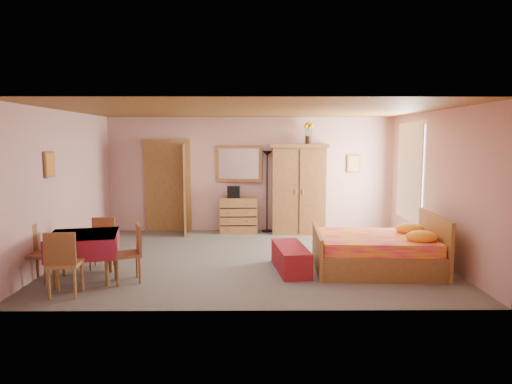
{
  "coord_description": "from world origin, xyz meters",
  "views": [
    {
      "loc": [
        0.04,
        -7.92,
        2.11
      ],
      "look_at": [
        0.1,
        0.3,
        1.15
      ],
      "focal_mm": 32.0,
      "sensor_mm": 36.0,
      "label": 1
    }
  ],
  "objects_px": {
    "chair_south": "(65,263)",
    "bench": "(291,258)",
    "chest_of_drawers": "(239,215)",
    "wardrobe": "(299,189)",
    "sunflower_vase": "(308,133)",
    "chair_east": "(127,254)",
    "chair_west": "(40,254)",
    "bed": "(375,242)",
    "chair_north": "(102,244)",
    "floor_lamp": "(267,192)",
    "dining_table": "(84,257)",
    "stereo": "(234,192)",
    "wall_mirror": "(239,164)"
  },
  "relations": [
    {
      "from": "wardrobe",
      "to": "chair_west",
      "type": "xyz_separation_m",
      "value": [
        -4.18,
        -3.5,
        -0.58
      ]
    },
    {
      "from": "wardrobe",
      "to": "chair_west",
      "type": "distance_m",
      "value": 5.48
    },
    {
      "from": "bed",
      "to": "chest_of_drawers",
      "type": "bearing_deg",
      "value": 131.49
    },
    {
      "from": "chest_of_drawers",
      "to": "sunflower_vase",
      "type": "distance_m",
      "value": 2.41
    },
    {
      "from": "wall_mirror",
      "to": "bed",
      "type": "distance_m",
      "value": 4.07
    },
    {
      "from": "bed",
      "to": "chair_south",
      "type": "height_order",
      "value": "bed"
    },
    {
      "from": "bench",
      "to": "chair_west",
      "type": "bearing_deg",
      "value": -171.78
    },
    {
      "from": "floor_lamp",
      "to": "bench",
      "type": "height_order",
      "value": "floor_lamp"
    },
    {
      "from": "sunflower_vase",
      "to": "bench",
      "type": "xyz_separation_m",
      "value": [
        -0.62,
        -2.98,
        -2.04
      ]
    },
    {
      "from": "chest_of_drawers",
      "to": "floor_lamp",
      "type": "xyz_separation_m",
      "value": [
        0.65,
        0.1,
        0.53
      ]
    },
    {
      "from": "chair_east",
      "to": "dining_table",
      "type": "bearing_deg",
      "value": 62.17
    },
    {
      "from": "wardrobe",
      "to": "bed",
      "type": "relative_size",
      "value": 1.02
    },
    {
      "from": "stereo",
      "to": "dining_table",
      "type": "xyz_separation_m",
      "value": [
        -2.09,
        -3.51,
        -0.57
      ]
    },
    {
      "from": "chest_of_drawers",
      "to": "wardrobe",
      "type": "height_order",
      "value": "wardrobe"
    },
    {
      "from": "sunflower_vase",
      "to": "chair_east",
      "type": "relative_size",
      "value": 0.57
    },
    {
      "from": "wall_mirror",
      "to": "chair_south",
      "type": "height_order",
      "value": "wall_mirror"
    },
    {
      "from": "wall_mirror",
      "to": "floor_lamp",
      "type": "bearing_deg",
      "value": -5.41
    },
    {
      "from": "bench",
      "to": "chair_east",
      "type": "relative_size",
      "value": 1.4
    },
    {
      "from": "chair_west",
      "to": "chair_south",
      "type": "bearing_deg",
      "value": 52.48
    },
    {
      "from": "bench",
      "to": "dining_table",
      "type": "xyz_separation_m",
      "value": [
        -3.13,
        -0.5,
        0.15
      ]
    },
    {
      "from": "chair_south",
      "to": "bed",
      "type": "bearing_deg",
      "value": 10.31
    },
    {
      "from": "sunflower_vase",
      "to": "chair_east",
      "type": "xyz_separation_m",
      "value": [
        -3.09,
        -3.55,
        -1.81
      ]
    },
    {
      "from": "stereo",
      "to": "bench",
      "type": "distance_m",
      "value": 3.26
    },
    {
      "from": "floor_lamp",
      "to": "chair_north",
      "type": "distance_m",
      "value": 4.1
    },
    {
      "from": "sunflower_vase",
      "to": "chair_west",
      "type": "distance_m",
      "value": 5.9
    },
    {
      "from": "chest_of_drawers",
      "to": "chair_west",
      "type": "height_order",
      "value": "chair_west"
    },
    {
      "from": "sunflower_vase",
      "to": "chair_west",
      "type": "relative_size",
      "value": 0.58
    },
    {
      "from": "sunflower_vase",
      "to": "chair_north",
      "type": "xyz_separation_m",
      "value": [
        -3.7,
        -2.82,
        -1.83
      ]
    },
    {
      "from": "floor_lamp",
      "to": "wardrobe",
      "type": "distance_m",
      "value": 0.73
    },
    {
      "from": "chest_of_drawers",
      "to": "dining_table",
      "type": "xyz_separation_m",
      "value": [
        -2.2,
        -3.51,
        -0.04
      ]
    },
    {
      "from": "bed",
      "to": "sunflower_vase",
      "type": "bearing_deg",
      "value": 108.06
    },
    {
      "from": "bed",
      "to": "bench",
      "type": "height_order",
      "value": "bed"
    },
    {
      "from": "floor_lamp",
      "to": "chair_east",
      "type": "bearing_deg",
      "value": -120.68
    },
    {
      "from": "bench",
      "to": "chair_east",
      "type": "height_order",
      "value": "chair_east"
    },
    {
      "from": "wall_mirror",
      "to": "bed",
      "type": "bearing_deg",
      "value": -49.38
    },
    {
      "from": "chair_east",
      "to": "wardrobe",
      "type": "bearing_deg",
      "value": -60.5
    },
    {
      "from": "bed",
      "to": "stereo",
      "type": "bearing_deg",
      "value": 132.8
    },
    {
      "from": "bench",
      "to": "chair_east",
      "type": "bearing_deg",
      "value": -166.9
    },
    {
      "from": "wall_mirror",
      "to": "chair_north",
      "type": "xyz_separation_m",
      "value": [
        -2.15,
        -3.06,
        -1.14
      ]
    },
    {
      "from": "wardrobe",
      "to": "wall_mirror",
      "type": "bearing_deg",
      "value": 172.89
    },
    {
      "from": "chest_of_drawers",
      "to": "bench",
      "type": "height_order",
      "value": "chest_of_drawers"
    },
    {
      "from": "bed",
      "to": "chair_east",
      "type": "height_order",
      "value": "bed"
    },
    {
      "from": "floor_lamp",
      "to": "bed",
      "type": "relative_size",
      "value": 0.94
    },
    {
      "from": "stereo",
      "to": "floor_lamp",
      "type": "relative_size",
      "value": 0.15
    },
    {
      "from": "bed",
      "to": "chair_north",
      "type": "bearing_deg",
      "value": -177.84
    },
    {
      "from": "sunflower_vase",
      "to": "wall_mirror",
      "type": "bearing_deg",
      "value": 171.06
    },
    {
      "from": "wall_mirror",
      "to": "chair_north",
      "type": "relative_size",
      "value": 1.3
    },
    {
      "from": "wardrobe",
      "to": "chair_east",
      "type": "height_order",
      "value": "wardrobe"
    },
    {
      "from": "chair_south",
      "to": "bench",
      "type": "bearing_deg",
      "value": 15.44
    },
    {
      "from": "stereo",
      "to": "sunflower_vase",
      "type": "relative_size",
      "value": 0.58
    }
  ]
}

